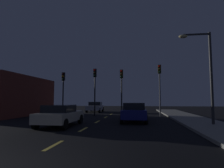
% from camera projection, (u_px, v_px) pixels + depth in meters
% --- Properties ---
extents(ground_plane, '(80.00, 80.00, 0.00)m').
position_uv_depth(ground_plane, '(86.00, 128.00, 11.31)').
color(ground_plane, black).
extents(sidewalk_curb_right, '(3.00, 40.00, 0.15)m').
position_uv_depth(sidewalk_curb_right, '(219.00, 129.00, 10.30)').
color(sidewalk_curb_right, gray).
rests_on(sidewalk_curb_right, ground_plane).
extents(lane_stripe_second, '(0.16, 1.60, 0.01)m').
position_uv_depth(lane_stripe_second, '(54.00, 145.00, 6.96)').
color(lane_stripe_second, '#EACC4C').
rests_on(lane_stripe_second, ground_plane).
extents(lane_stripe_third, '(0.16, 1.60, 0.01)m').
position_uv_depth(lane_stripe_third, '(83.00, 129.00, 10.72)').
color(lane_stripe_third, '#EACC4C').
rests_on(lane_stripe_third, ground_plane).
extents(lane_stripe_fourth, '(0.16, 1.60, 0.01)m').
position_uv_depth(lane_stripe_fourth, '(97.00, 122.00, 14.47)').
color(lane_stripe_fourth, '#EACC4C').
rests_on(lane_stripe_fourth, ground_plane).
extents(lane_stripe_fifth, '(0.16, 1.60, 0.01)m').
position_uv_depth(lane_stripe_fifth, '(106.00, 117.00, 18.22)').
color(lane_stripe_fifth, '#EACC4C').
rests_on(lane_stripe_fifth, ground_plane).
extents(lane_stripe_sixth, '(0.16, 1.60, 0.01)m').
position_uv_depth(lane_stripe_sixth, '(111.00, 114.00, 21.97)').
color(lane_stripe_sixth, '#EACC4C').
rests_on(lane_stripe_sixth, ground_plane).
extents(traffic_signal_far_left, '(0.32, 0.38, 4.70)m').
position_uv_depth(traffic_signal_far_left, '(63.00, 85.00, 20.77)').
color(traffic_signal_far_left, '#2D2D30').
rests_on(traffic_signal_far_left, ground_plane).
extents(traffic_signal_center_left, '(0.32, 0.38, 5.04)m').
position_uv_depth(traffic_signal_center_left, '(95.00, 83.00, 20.31)').
color(traffic_signal_center_left, black).
rests_on(traffic_signal_center_left, ground_plane).
extents(traffic_signal_center_right, '(0.32, 0.38, 4.88)m').
position_uv_depth(traffic_signal_center_right, '(122.00, 83.00, 19.91)').
color(traffic_signal_center_right, '#2D2D30').
rests_on(traffic_signal_center_right, ground_plane).
extents(traffic_signal_far_right, '(0.32, 0.38, 5.30)m').
position_uv_depth(traffic_signal_far_right, '(160.00, 80.00, 19.40)').
color(traffic_signal_far_right, '#4C4C51').
rests_on(traffic_signal_far_right, ground_plane).
extents(car_stopped_ahead, '(1.90, 4.60, 1.45)m').
position_uv_depth(car_stopped_ahead, '(134.00, 112.00, 14.78)').
color(car_stopped_ahead, navy).
rests_on(car_stopped_ahead, ground_plane).
extents(car_adjacent_lane, '(1.96, 4.00, 1.36)m').
position_uv_depth(car_adjacent_lane, '(60.00, 115.00, 12.02)').
color(car_adjacent_lane, beige).
rests_on(car_adjacent_lane, ground_plane).
extents(car_oncoming_far, '(2.06, 4.14, 1.40)m').
position_uv_depth(car_oncoming_far, '(95.00, 107.00, 26.11)').
color(car_oncoming_far, silver).
rests_on(car_oncoming_far, ground_plane).
extents(street_lamp_right, '(2.03, 0.36, 6.10)m').
position_uv_depth(street_lamp_right, '(205.00, 68.00, 12.18)').
color(street_lamp_right, '#2D2D30').
rests_on(street_lamp_right, ground_plane).
extents(storefront_left, '(5.57, 9.85, 4.18)m').
position_uv_depth(storefront_left, '(10.00, 96.00, 20.63)').
color(storefront_left, maroon).
rests_on(storefront_left, ground_plane).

